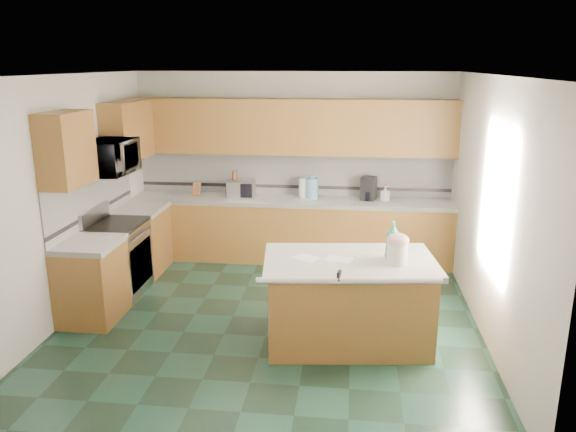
# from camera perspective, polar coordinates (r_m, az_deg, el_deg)

# --- Properties ---
(floor) EXTENTS (4.60, 4.60, 0.00)m
(floor) POSITION_cam_1_polar(r_m,az_deg,el_deg) (6.52, -1.69, -10.32)
(floor) COLOR black
(floor) RESTS_ON ground
(ceiling) EXTENTS (4.60, 4.60, 0.00)m
(ceiling) POSITION_cam_1_polar(r_m,az_deg,el_deg) (5.87, -1.91, 14.14)
(ceiling) COLOR white
(ceiling) RESTS_ON ground
(wall_back) EXTENTS (4.60, 0.04, 2.70)m
(wall_back) POSITION_cam_1_polar(r_m,az_deg,el_deg) (8.31, 0.54, 5.15)
(wall_back) COLOR silver
(wall_back) RESTS_ON ground
(wall_front) EXTENTS (4.60, 0.04, 2.70)m
(wall_front) POSITION_cam_1_polar(r_m,az_deg,el_deg) (3.89, -6.81, -7.06)
(wall_front) COLOR silver
(wall_front) RESTS_ON ground
(wall_left) EXTENTS (0.04, 4.60, 2.70)m
(wall_left) POSITION_cam_1_polar(r_m,az_deg,el_deg) (6.79, -21.57, 1.73)
(wall_left) COLOR silver
(wall_left) RESTS_ON ground
(wall_right) EXTENTS (0.04, 4.60, 2.70)m
(wall_right) POSITION_cam_1_polar(r_m,az_deg,el_deg) (6.17, 20.06, 0.59)
(wall_right) COLOR silver
(wall_right) RESTS_ON ground
(back_base_cab) EXTENTS (4.60, 0.60, 0.86)m
(back_base_cab) POSITION_cam_1_polar(r_m,az_deg,el_deg) (8.21, 0.29, -1.57)
(back_base_cab) COLOR #523418
(back_base_cab) RESTS_ON ground
(back_countertop) EXTENTS (4.60, 0.64, 0.06)m
(back_countertop) POSITION_cam_1_polar(r_m,az_deg,el_deg) (8.09, 0.29, 1.54)
(back_countertop) COLOR silver
(back_countertop) RESTS_ON back_base_cab
(back_upper_cab) EXTENTS (4.60, 0.33, 0.78)m
(back_upper_cab) POSITION_cam_1_polar(r_m,az_deg,el_deg) (8.04, 0.41, 9.06)
(back_upper_cab) COLOR #523418
(back_upper_cab) RESTS_ON wall_back
(back_backsplash) EXTENTS (4.60, 0.02, 0.63)m
(back_backsplash) POSITION_cam_1_polar(r_m,az_deg,el_deg) (8.30, 0.52, 4.33)
(back_backsplash) COLOR silver
(back_backsplash) RESTS_ON back_countertop
(back_accent_band) EXTENTS (4.60, 0.01, 0.05)m
(back_accent_band) POSITION_cam_1_polar(r_m,az_deg,el_deg) (8.33, 0.51, 3.00)
(back_accent_band) COLOR black
(back_accent_band) RESTS_ON back_countertop
(left_base_cab_rear) EXTENTS (0.60, 0.82, 0.86)m
(left_base_cab_rear) POSITION_cam_1_polar(r_m,az_deg,el_deg) (8.02, -14.65, -2.51)
(left_base_cab_rear) COLOR #523418
(left_base_cab_rear) RESTS_ON ground
(left_counter_rear) EXTENTS (0.64, 0.82, 0.06)m
(left_counter_rear) POSITION_cam_1_polar(r_m,az_deg,el_deg) (7.90, -14.87, 0.67)
(left_counter_rear) COLOR silver
(left_counter_rear) RESTS_ON left_base_cab_rear
(left_base_cab_front) EXTENTS (0.60, 0.72, 0.86)m
(left_base_cab_front) POSITION_cam_1_polar(r_m,az_deg,el_deg) (6.71, -19.31, -6.46)
(left_base_cab_front) COLOR #523418
(left_base_cab_front) RESTS_ON ground
(left_counter_front) EXTENTS (0.64, 0.72, 0.06)m
(left_counter_front) POSITION_cam_1_polar(r_m,az_deg,el_deg) (6.56, -19.66, -2.72)
(left_counter_front) COLOR silver
(left_counter_front) RESTS_ON left_base_cab_front
(left_backsplash) EXTENTS (0.02, 2.30, 0.63)m
(left_backsplash) POSITION_cam_1_polar(r_m,az_deg,el_deg) (7.27, -19.26, 1.88)
(left_backsplash) COLOR silver
(left_backsplash) RESTS_ON wall_left
(left_accent_band) EXTENTS (0.01, 2.30, 0.05)m
(left_accent_band) POSITION_cam_1_polar(r_m,az_deg,el_deg) (7.32, -19.09, 0.39)
(left_accent_band) COLOR black
(left_accent_band) RESTS_ON wall_left
(left_upper_cab_rear) EXTENTS (0.33, 1.09, 0.78)m
(left_upper_cab_rear) POSITION_cam_1_polar(r_m,az_deg,el_deg) (7.88, -15.97, 8.34)
(left_upper_cab_rear) COLOR #523418
(left_upper_cab_rear) RESTS_ON wall_left
(left_upper_cab_front) EXTENTS (0.33, 0.72, 0.78)m
(left_upper_cab_front) POSITION_cam_1_polar(r_m,az_deg,el_deg) (6.39, -21.61, 6.34)
(left_upper_cab_front) COLOR #523418
(left_upper_cab_front) RESTS_ON wall_left
(range_body) EXTENTS (0.60, 0.76, 0.88)m
(range_body) POSITION_cam_1_polar(r_m,az_deg,el_deg) (7.33, -16.85, -4.31)
(range_body) COLOR #B7B7BC
(range_body) RESTS_ON ground
(range_oven_door) EXTENTS (0.02, 0.68, 0.55)m
(range_oven_door) POSITION_cam_1_polar(r_m,az_deg,el_deg) (7.23, -14.71, -4.74)
(range_oven_door) COLOR black
(range_oven_door) RESTS_ON range_body
(range_cooktop) EXTENTS (0.62, 0.78, 0.04)m
(range_cooktop) POSITION_cam_1_polar(r_m,az_deg,el_deg) (7.19, -17.13, -0.85)
(range_cooktop) COLOR black
(range_cooktop) RESTS_ON range_body
(range_handle) EXTENTS (0.02, 0.66, 0.02)m
(range_handle) POSITION_cam_1_polar(r_m,az_deg,el_deg) (7.10, -14.69, -1.87)
(range_handle) COLOR #B7B7BC
(range_handle) RESTS_ON range_body
(range_backguard) EXTENTS (0.06, 0.76, 0.18)m
(range_backguard) POSITION_cam_1_polar(r_m,az_deg,el_deg) (7.27, -19.08, 0.13)
(range_backguard) COLOR #B7B7BC
(range_backguard) RESTS_ON range_body
(microwave) EXTENTS (0.50, 0.73, 0.41)m
(microwave) POSITION_cam_1_polar(r_m,az_deg,el_deg) (7.02, -17.66, 5.69)
(microwave) COLOR #B7B7BC
(microwave) RESTS_ON wall_left
(island_base) EXTENTS (1.70, 1.09, 0.86)m
(island_base) POSITION_cam_1_polar(r_m,az_deg,el_deg) (5.86, 6.15, -8.87)
(island_base) COLOR #523418
(island_base) RESTS_ON ground
(island_top) EXTENTS (1.81, 1.20, 0.06)m
(island_top) POSITION_cam_1_polar(r_m,az_deg,el_deg) (5.68, 6.29, -4.63)
(island_top) COLOR silver
(island_top) RESTS_ON island_base
(island_bullnose) EXTENTS (1.71, 0.25, 0.06)m
(island_bullnose) POSITION_cam_1_polar(r_m,az_deg,el_deg) (5.21, 6.23, -6.55)
(island_bullnose) COLOR silver
(island_bullnose) RESTS_ON island_base
(treat_jar) EXTENTS (0.23, 0.23, 0.21)m
(treat_jar) POSITION_cam_1_polar(r_m,az_deg,el_deg) (5.57, 11.02, -3.78)
(treat_jar) COLOR beige
(treat_jar) RESTS_ON island_top
(treat_jar_lid) EXTENTS (0.22, 0.22, 0.14)m
(treat_jar_lid) POSITION_cam_1_polar(r_m,az_deg,el_deg) (5.53, 11.09, -2.43)
(treat_jar_lid) COLOR pink
(treat_jar_lid) RESTS_ON treat_jar
(treat_jar_knob) EXTENTS (0.07, 0.02, 0.02)m
(treat_jar_knob) POSITION_cam_1_polar(r_m,az_deg,el_deg) (5.51, 11.12, -1.96)
(treat_jar_knob) COLOR tan
(treat_jar_knob) RESTS_ON treat_jar_lid
(treat_jar_knob_end_l) EXTENTS (0.04, 0.04, 0.04)m
(treat_jar_knob_end_l) POSITION_cam_1_polar(r_m,az_deg,el_deg) (5.51, 10.74, -1.95)
(treat_jar_knob_end_l) COLOR tan
(treat_jar_knob_end_l) RESTS_ON treat_jar_lid
(treat_jar_knob_end_r) EXTENTS (0.04, 0.04, 0.04)m
(treat_jar_knob_end_r) POSITION_cam_1_polar(r_m,az_deg,el_deg) (5.52, 11.50, -1.97)
(treat_jar_knob_end_r) COLOR tan
(treat_jar_knob_end_r) RESTS_ON treat_jar_lid
(soap_bottle_island) EXTENTS (0.15, 0.16, 0.39)m
(soap_bottle_island) POSITION_cam_1_polar(r_m,az_deg,el_deg) (5.66, 10.63, -2.49)
(soap_bottle_island) COLOR teal
(soap_bottle_island) RESTS_ON island_top
(paper_sheet_a) EXTENTS (0.30, 0.26, 0.00)m
(paper_sheet_a) POSITION_cam_1_polar(r_m,az_deg,el_deg) (5.65, 5.22, -4.39)
(paper_sheet_a) COLOR white
(paper_sheet_a) RESTS_ON island_top
(paper_sheet_b) EXTENTS (0.32, 0.30, 0.00)m
(paper_sheet_b) POSITION_cam_1_polar(r_m,az_deg,el_deg) (5.66, 1.90, -4.29)
(paper_sheet_b) COLOR white
(paper_sheet_b) RESTS_ON island_top
(clamp_body) EXTENTS (0.04, 0.09, 0.08)m
(clamp_body) POSITION_cam_1_polar(r_m,az_deg,el_deg) (5.21, 5.22, -6.03)
(clamp_body) COLOR black
(clamp_body) RESTS_ON island_top
(clamp_handle) EXTENTS (0.01, 0.06, 0.01)m
(clamp_handle) POSITION_cam_1_polar(r_m,az_deg,el_deg) (5.17, 5.19, -6.45)
(clamp_handle) COLOR black
(clamp_handle) RESTS_ON island_top
(knife_block) EXTENTS (0.12, 0.16, 0.21)m
(knife_block) POSITION_cam_1_polar(r_m,az_deg,el_deg) (8.38, -9.24, 2.72)
(knife_block) COLOR #472814
(knife_block) RESTS_ON back_countertop
(utensil_crock) EXTENTS (0.12, 0.12, 0.15)m
(utensil_crock) POSITION_cam_1_polar(r_m,az_deg,el_deg) (8.28, -5.41, 2.54)
(utensil_crock) COLOR black
(utensil_crock) RESTS_ON back_countertop
(utensil_bundle) EXTENTS (0.07, 0.07, 0.22)m
(utensil_bundle) POSITION_cam_1_polar(r_m,az_deg,el_deg) (8.24, -5.44, 3.82)
(utensil_bundle) COLOR #472814
(utensil_bundle) RESTS_ON utensil_crock
(toaster_oven) EXTENTS (0.48, 0.38, 0.24)m
(toaster_oven) POSITION_cam_1_polar(r_m,az_deg,el_deg) (8.22, -4.82, 2.79)
(toaster_oven) COLOR #B7B7BC
(toaster_oven) RESTS_ON back_countertop
(toaster_oven_door) EXTENTS (0.38, 0.01, 0.20)m
(toaster_oven_door) POSITION_cam_1_polar(r_m,az_deg,el_deg) (8.09, -5.01, 2.58)
(toaster_oven_door) COLOR black
(toaster_oven_door) RESTS_ON toaster_oven
(paper_towel) EXTENTS (0.13, 0.13, 0.29)m
(paper_towel) POSITION_cam_1_polar(r_m,az_deg,el_deg) (8.13, 1.56, 2.87)
(paper_towel) COLOR white
(paper_towel) RESTS_ON back_countertop
(paper_towel_base) EXTENTS (0.19, 0.19, 0.01)m
(paper_towel_base) POSITION_cam_1_polar(r_m,az_deg,el_deg) (8.16, 1.55, 1.93)
(paper_towel_base) COLOR #B7B7BC
(paper_towel_base) RESTS_ON back_countertop
(water_jug) EXTENTS (0.18, 0.18, 0.29)m
(water_jug) POSITION_cam_1_polar(r_m,az_deg,el_deg) (8.08, 2.48, 2.80)
(water_jug) COLOR #73A9D1
(water_jug) RESTS_ON back_countertop
(water_jug_neck) EXTENTS (0.08, 0.08, 0.04)m
(water_jug_neck) POSITION_cam_1_polar(r_m,az_deg,el_deg) (8.05, 2.49, 3.97)
(water_jug_neck) COLOR #73A9D1
(water_jug_neck) RESTS_ON water_jug
(coffee_maker) EXTENTS (0.24, 0.26, 0.33)m
(coffee_maker) POSITION_cam_1_polar(r_m,az_deg,el_deg) (8.08, 8.19, 2.80)
(coffee_maker) COLOR black
(coffee_maker) RESTS_ON back_countertop
(coffee_carafe) EXTENTS (0.14, 0.14, 0.14)m
(coffee_carafe) POSITION_cam_1_polar(r_m,az_deg,el_deg) (8.06, 8.17, 2.04)
(coffee_carafe) COLOR black
(coffee_carafe) RESTS_ON back_countertop
(soap_bottle_back) EXTENTS (0.14, 0.14, 0.21)m
(soap_bottle_back) POSITION_cam_1_polar(r_m,az_deg,el_deg) (8.08, 9.84, 2.28)
(soap_bottle_back) COLOR white
(soap_bottle_back) RESTS_ON back_countertop
(soap_back_cap) EXTENTS (0.02, 0.02, 0.03)m
(soap_back_cap) POSITION_cam_1_polar(r_m,az_deg,el_deg) (8.05, 9.88, 3.11)
(soap_back_cap) COLOR red
(soap_back_cap) RESTS_ON soap_bottle_back
(window_light_proxy) EXTENTS (0.02, 1.40, 1.10)m
(window_light_proxy) POSITION_cam_1_polar(r_m,az_deg,el_deg) (5.94, 20.33, 1.50)
(window_light_proxy) COLOR white
(window_light_proxy) RESTS_ON wall_right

